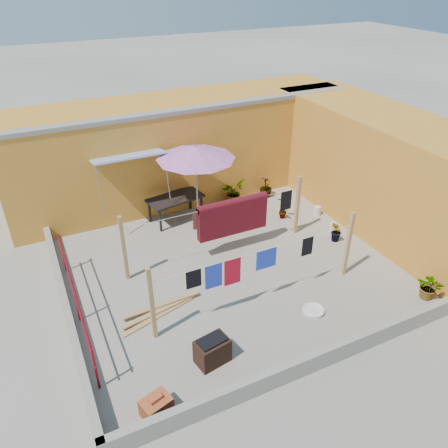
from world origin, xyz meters
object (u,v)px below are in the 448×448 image
Objects in this scene: white_basin at (313,310)px; water_jug_a at (317,211)px; green_hose at (239,201)px; patio_umbrella at (196,153)px; brick_stack at (156,407)px; plant_back_a at (233,192)px; brazier at (212,351)px; water_jug_b at (333,227)px; outdoor_table at (175,199)px.

white_basin is 4.52m from water_jug_a.
white_basin reaches higher than green_hose.
patio_umbrella is 6.67m from brick_stack.
brazier is at bearing -120.23° from plant_back_a.
patio_umbrella is 4.37m from water_jug_a.
white_basin is at bearing -78.42° from patio_umbrella.
brazier reaches higher than water_jug_b.
plant_back_a is (3.34, 5.74, 0.12)m from brazier.
brick_stack is 8.15m from water_jug_a.
outdoor_table is at bearing 120.26° from patio_umbrella.
outdoor_table is at bearing 66.70° from brick_stack.
white_basin is at bearing 13.36° from brick_stack.
water_jug_a is 1.04× the size of water_jug_b.
brick_stack is at bearing -166.64° from white_basin.
plant_back_a is (-1.86, 2.84, 0.27)m from water_jug_b.
green_hose is (2.28, 0.18, -0.66)m from outdoor_table.
plant_back_a is (-0.25, 0.00, 0.38)m from green_hose.
green_hose is at bearing 52.21° from brick_stack.
outdoor_table is 2.07m from plant_back_a.
white_basin is 5.52m from green_hose.
outdoor_table is 2.38m from green_hose.
brick_stack is (-3.10, -5.50, -2.17)m from patio_umbrella.
water_jug_a is 0.69× the size of green_hose.
patio_umbrella reaches higher than white_basin.
patio_umbrella is at bearing 150.89° from water_jug_b.
patio_umbrella reaches higher than green_hose.
water_jug_b is at bearing 28.45° from brick_stack.
water_jug_a is at bearing 34.07° from brick_stack.
brazier is 6.64m from plant_back_a.
patio_umbrella is 5.46× the size of green_hose.
plant_back_a is (0.68, 5.44, 0.36)m from white_basin.
white_basin is 0.62× the size of plant_back_a.
water_jug_a is (5.38, 3.90, -0.14)m from brazier.
green_hose is 0.59× the size of plant_back_a.
water_jug_a reaches higher than green_hose.
brazier is 5.96m from water_jug_b.
water_jug_b is at bearing -29.11° from patio_umbrella.
brazier is at bearing -109.67° from patio_umbrella.
brick_stack is at bearing -119.43° from patio_umbrella.
green_hose is (3.59, 5.74, -0.25)m from brazier.
water_jug_a is (3.65, -0.93, -2.22)m from patio_umbrella.
brazier is at bearing -144.04° from water_jug_a.
patio_umbrella is 5.18m from white_basin.
outdoor_table reaches higher than white_basin.
brick_stack is 1.53m from brazier.
water_jug_a is at bearing -45.65° from green_hose.
plant_back_a is at bearing 138.04° from water_jug_a.
white_basin is at bearing -97.17° from plant_back_a.
brazier is at bearing 25.83° from brick_stack.
green_hose is at bearing 57.97° from brazier.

